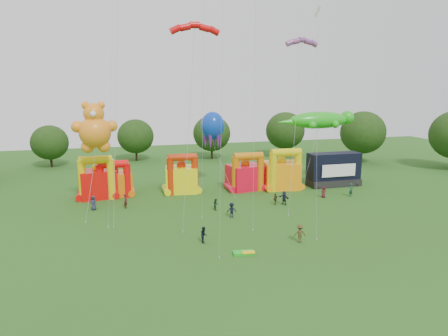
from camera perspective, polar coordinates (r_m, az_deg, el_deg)
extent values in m
plane|color=#2A5518|center=(35.53, 6.36, -14.98)|extent=(160.00, 160.00, 0.00)
cylinder|color=#352314|center=(89.26, 19.04, 1.92)|extent=(0.44, 0.44, 3.72)
ellipsoid|color=#1C3610|center=(88.66, 19.23, 4.81)|extent=(9.30, 9.30, 8.89)
cylinder|color=#352314|center=(92.36, 8.65, 2.66)|extent=(0.44, 0.44, 3.51)
ellipsoid|color=#1C3610|center=(91.81, 8.73, 5.31)|extent=(8.77, 8.78, 8.39)
cylinder|color=#352314|center=(88.88, -1.75, 2.37)|extent=(0.44, 0.44, 3.30)
ellipsoid|color=#1C3610|center=(88.33, -1.77, 4.96)|extent=(8.25, 8.25, 7.88)
cylinder|color=#352314|center=(88.69, -12.41, 2.02)|extent=(0.44, 0.44, 3.09)
ellipsoid|color=#1C3610|center=(88.16, -12.51, 4.44)|extent=(7.73, 7.72, 7.38)
cylinder|color=#352314|center=(86.85, -23.45, 1.06)|extent=(0.44, 0.44, 2.88)
ellipsoid|color=#1C3610|center=(86.33, -23.64, 3.35)|extent=(7.20, 7.20, 6.88)
cube|color=red|center=(60.70, -17.59, -2.14)|extent=(5.67, 4.88, 4.05)
cylinder|color=yellow|center=(59.24, -19.58, -1.74)|extent=(1.10, 1.10, 5.79)
cylinder|color=yellow|center=(59.02, -15.82, -1.55)|extent=(1.10, 1.10, 5.79)
cylinder|color=yellow|center=(58.53, -17.88, 1.11)|extent=(4.44, 1.15, 1.15)
sphere|color=yellow|center=(60.21, -17.73, 0.01)|extent=(1.40, 1.40, 1.40)
cube|color=orange|center=(61.07, -15.39, -2.21)|extent=(5.21, 4.39, 3.47)
cylinder|color=red|center=(59.62, -17.22, -1.91)|extent=(1.05, 1.05, 4.96)
cylinder|color=red|center=(59.56, -13.65, -1.73)|extent=(1.05, 1.05, 4.96)
cylinder|color=red|center=(59.05, -15.56, 0.52)|extent=(4.24, 1.10, 1.10)
sphere|color=red|center=(60.64, -15.49, -0.34)|extent=(1.40, 1.40, 1.40)
cube|color=yellow|center=(61.05, -6.10, -1.63)|extent=(5.12, 4.31, 3.94)
cylinder|color=red|center=(59.30, -7.66, -1.23)|extent=(1.03, 1.03, 5.63)
cylinder|color=red|center=(59.85, -4.19, -1.04)|extent=(1.03, 1.03, 5.63)
cylinder|color=red|center=(59.00, -5.97, 1.53)|extent=(4.17, 1.08, 1.08)
sphere|color=red|center=(60.57, -6.15, 0.46)|extent=(1.40, 1.40, 1.40)
cube|color=red|center=(62.55, 3.02, -1.31)|extent=(5.82, 5.04, 3.85)
cylinder|color=#D06E0B|center=(60.43, 1.66, -0.95)|extent=(1.12, 1.12, 5.50)
cylinder|color=#D06E0B|center=(61.64, 5.20, -0.75)|extent=(1.12, 1.12, 5.50)
cylinder|color=#D06E0B|center=(60.48, 3.48, 1.69)|extent=(4.53, 1.18, 1.18)
sphere|color=#D06E0B|center=(62.10, 3.04, 0.69)|extent=(1.40, 1.40, 1.40)
cube|color=orange|center=(63.62, 8.18, -1.03)|extent=(5.95, 5.06, 4.19)
cylinder|color=#D7C30B|center=(61.25, 6.97, -0.63)|extent=(1.18, 1.18, 5.99)
cylinder|color=#D7C30B|center=(62.89, 10.50, -0.42)|extent=(1.18, 1.18, 5.99)
cylinder|color=#D7C30B|center=(61.49, 8.84, 2.21)|extent=(4.76, 1.23, 1.23)
sphere|color=#D7C30B|center=(63.15, 8.24, 1.09)|extent=(1.40, 1.40, 1.40)
cube|color=black|center=(67.41, 15.36, -1.97)|extent=(8.50, 3.21, 1.10)
cube|color=black|center=(67.02, 15.40, 0.29)|extent=(8.50, 2.79, 4.24)
cube|color=white|center=(65.73, 16.09, -0.34)|extent=(5.86, 0.10, 2.00)
cylinder|color=black|center=(64.74, 13.31, -2.55)|extent=(0.30, 0.90, 0.90)
cylinder|color=black|center=(68.15, 18.37, -2.13)|extent=(0.30, 0.90, 0.90)
sphere|color=orange|center=(55.65, -17.96, 4.90)|extent=(4.18, 4.18, 4.18)
sphere|color=orange|center=(55.44, -18.12, 7.43)|extent=(2.66, 2.66, 2.66)
sphere|color=orange|center=(55.45, -19.17, 8.45)|extent=(1.05, 1.05, 1.05)
sphere|color=orange|center=(55.34, -17.19, 8.57)|extent=(1.05, 1.05, 1.05)
sphere|color=orange|center=(55.74, -20.26, 5.54)|extent=(1.52, 1.52, 1.52)
sphere|color=orange|center=(55.50, -15.74, 5.80)|extent=(1.52, 1.52, 1.52)
sphere|color=orange|center=(55.95, -18.90, 2.90)|extent=(1.71, 1.71, 1.71)
sphere|color=orange|center=(55.84, -16.76, 3.02)|extent=(1.71, 1.71, 1.71)
sphere|color=white|center=(54.16, -18.19, 7.34)|extent=(0.76, 0.76, 0.76)
ellipsoid|color=green|center=(66.14, 13.45, 6.69)|extent=(10.24, 3.20, 2.72)
sphere|color=green|center=(68.61, 17.17, 6.91)|extent=(2.20, 2.20, 2.20)
cone|color=green|center=(63.87, 9.30, 6.51)|extent=(4.00, 1.60, 1.60)
sphere|color=green|center=(68.54, 14.28, 6.30)|extent=(1.20, 1.20, 1.20)
sphere|color=green|center=(65.78, 15.63, 6.03)|extent=(1.20, 1.20, 1.20)
sphere|color=green|center=(66.70, 11.25, 6.30)|extent=(1.20, 1.20, 1.20)
sphere|color=green|center=(63.85, 12.51, 6.02)|extent=(1.20, 1.20, 1.20)
ellipsoid|color=#0B36AC|center=(64.49, -1.64, 6.03)|extent=(3.80, 3.80, 4.56)
cone|color=#591E8C|center=(65.02, -0.57, 4.23)|extent=(0.85, 0.85, 3.04)
cone|color=#591E8C|center=(65.90, -1.32, 4.33)|extent=(0.85, 0.85, 3.04)
cone|color=#591E8C|center=(65.63, -2.37, 4.29)|extent=(0.85, 0.85, 3.04)
cone|color=#591E8C|center=(64.46, -2.70, 4.15)|extent=(0.85, 0.85, 3.04)
cone|color=#591E8C|center=(63.56, -1.95, 4.05)|extent=(0.85, 0.85, 3.04)
cone|color=#591E8C|center=(63.84, -0.87, 4.09)|extent=(0.85, 0.85, 3.04)
cube|color=white|center=(47.66, 13.18, 20.92)|extent=(1.02, 1.02, 1.10)
cube|color=green|center=(39.32, 2.81, -12.02)|extent=(2.10, 1.22, 0.24)
cube|color=yellow|center=(39.12, 3.52, -11.93)|extent=(1.26, 0.73, 0.10)
imported|color=#24293C|center=(54.84, -18.17, -4.77)|extent=(1.11, 0.93, 1.93)
imported|color=#4B151A|center=(54.47, -13.86, -4.62)|extent=(0.64, 0.81, 1.95)
imported|color=#163822|center=(52.26, -1.18, -5.19)|extent=(0.65, 0.80, 1.55)
imported|color=black|center=(49.33, 1.10, -6.03)|extent=(1.29, 0.85, 1.86)
imported|color=#432C1A|center=(55.00, 7.35, -4.43)|extent=(0.97, 0.82, 1.56)
imported|color=#222036|center=(55.06, 8.57, -4.25)|extent=(1.40, 1.81, 1.91)
imported|color=#4F1622|center=(59.76, 14.06, -3.35)|extent=(0.84, 0.58, 1.64)
imported|color=#19402E|center=(61.37, 17.70, -3.00)|extent=(0.86, 0.80, 1.98)
imported|color=black|center=(41.80, -2.89, -9.48)|extent=(0.71, 0.87, 1.68)
imported|color=#41371A|center=(42.47, 10.77, -9.16)|extent=(1.33, 0.88, 1.93)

